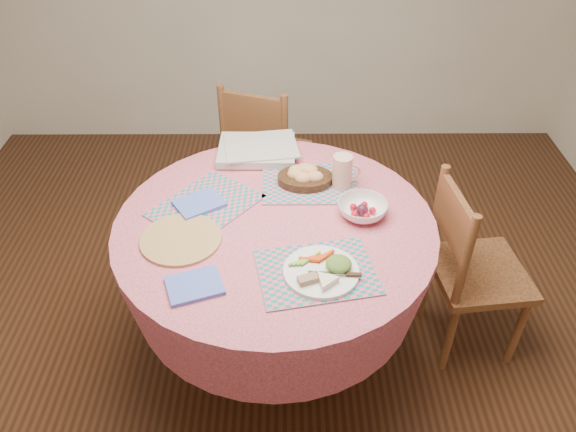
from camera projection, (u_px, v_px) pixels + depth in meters
name	position (u px, v px, depth m)	size (l,w,h in m)	color
ground	(277.00, 348.00, 2.61)	(4.00, 4.00, 0.00)	#331C0F
dining_table	(276.00, 260.00, 2.27)	(1.24, 1.24, 0.75)	#DA6581
chair_right	(470.00, 267.00, 2.39)	(0.42, 0.44, 0.86)	brown
chair_back	(263.00, 152.00, 3.09)	(0.52, 0.51, 0.89)	brown
placemat_front	(317.00, 272.00, 1.93)	(0.40, 0.30, 0.01)	#167F7B
placemat_left	(206.00, 205.00, 2.23)	(0.40, 0.30, 0.01)	#167F7B
placemat_back	(310.00, 183.00, 2.35)	(0.40, 0.30, 0.01)	#167F7B
wicker_trivet	(181.00, 239.00, 2.06)	(0.30, 0.30, 0.01)	#956440
napkin_near	(194.00, 286.00, 1.87)	(0.18, 0.14, 0.01)	#5068CE
napkin_far	(199.00, 203.00, 2.22)	(0.18, 0.14, 0.01)	#5068CE
dinner_plate	(323.00, 271.00, 1.90)	(0.26, 0.26, 0.05)	white
bread_bowl	(305.00, 176.00, 2.33)	(0.23, 0.23, 0.08)	black
latte_mug	(343.00, 171.00, 2.29)	(0.12, 0.08, 0.14)	beige
fruit_bowl	(362.00, 209.00, 2.16)	(0.24, 0.24, 0.06)	white
newspaper_stack	(257.00, 149.00, 2.52)	(0.37, 0.29, 0.04)	silver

